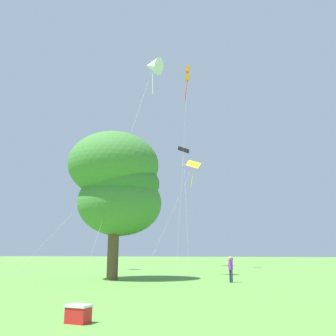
{
  "coord_description": "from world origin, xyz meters",
  "views": [
    {
      "loc": [
        0.28,
        -3.98,
        1.66
      ],
      "look_at": [
        -15.55,
        33.57,
        11.57
      ],
      "focal_mm": 37.8,
      "sensor_mm": 36.0,
      "label": 1
    }
  ],
  "objects_px": {
    "kite_red_high": "(101,186)",
    "kite_orange_box": "(187,75)",
    "kite_black_large": "(184,154)",
    "tree_left_oak": "(118,183)",
    "picnic_cooler": "(78,314)",
    "kite_yellow_diamond": "(192,170)",
    "kite_white_distant": "(153,66)",
    "person_in_red_shirt": "(231,267)"
  },
  "relations": [
    {
      "from": "tree_left_oak",
      "to": "picnic_cooler",
      "type": "distance_m",
      "value": 16.13
    },
    {
      "from": "kite_yellow_diamond",
      "to": "picnic_cooler",
      "type": "distance_m",
      "value": 44.2
    },
    {
      "from": "kite_red_high",
      "to": "kite_white_distant",
      "type": "relative_size",
      "value": 0.56
    },
    {
      "from": "kite_red_high",
      "to": "tree_left_oak",
      "type": "relative_size",
      "value": 1.0
    },
    {
      "from": "kite_black_large",
      "to": "tree_left_oak",
      "type": "xyz_separation_m",
      "value": [
        4.08,
        -24.4,
        -8.93
      ]
    },
    {
      "from": "kite_yellow_diamond",
      "to": "person_in_red_shirt",
      "type": "relative_size",
      "value": 10.24
    },
    {
      "from": "picnic_cooler",
      "to": "kite_yellow_diamond",
      "type": "bearing_deg",
      "value": 104.88
    },
    {
      "from": "person_in_red_shirt",
      "to": "tree_left_oak",
      "type": "xyz_separation_m",
      "value": [
        -7.56,
        -0.73,
        5.52
      ]
    },
    {
      "from": "person_in_red_shirt",
      "to": "tree_left_oak",
      "type": "relative_size",
      "value": 0.15
    },
    {
      "from": "kite_yellow_diamond",
      "to": "picnic_cooler",
      "type": "xyz_separation_m",
      "value": [
        10.81,
        -40.66,
        -13.56
      ]
    },
    {
      "from": "kite_black_large",
      "to": "picnic_cooler",
      "type": "relative_size",
      "value": 27.97
    },
    {
      "from": "kite_black_large",
      "to": "kite_white_distant",
      "type": "relative_size",
      "value": 0.95
    },
    {
      "from": "person_in_red_shirt",
      "to": "picnic_cooler",
      "type": "distance_m",
      "value": 13.92
    },
    {
      "from": "kite_red_high",
      "to": "kite_orange_box",
      "type": "bearing_deg",
      "value": 34.85
    },
    {
      "from": "kite_red_high",
      "to": "kite_black_large",
      "type": "relative_size",
      "value": 0.59
    },
    {
      "from": "kite_black_large",
      "to": "kite_orange_box",
      "type": "relative_size",
      "value": 0.69
    },
    {
      "from": "kite_white_distant",
      "to": "kite_yellow_diamond",
      "type": "xyz_separation_m",
      "value": [
        -5.01,
        24.5,
        -3.0
      ]
    },
    {
      "from": "kite_white_distant",
      "to": "tree_left_oak",
      "type": "relative_size",
      "value": 1.77
    },
    {
      "from": "kite_white_distant",
      "to": "tree_left_oak",
      "type": "height_order",
      "value": "kite_white_distant"
    },
    {
      "from": "person_in_red_shirt",
      "to": "kite_white_distant",
      "type": "bearing_deg",
      "value": 160.41
    },
    {
      "from": "person_in_red_shirt",
      "to": "tree_left_oak",
      "type": "height_order",
      "value": "tree_left_oak"
    },
    {
      "from": "kite_red_high",
      "to": "kite_orange_box",
      "type": "height_order",
      "value": "kite_orange_box"
    },
    {
      "from": "kite_red_high",
      "to": "kite_orange_box",
      "type": "distance_m",
      "value": 17.48
    },
    {
      "from": "kite_red_high",
      "to": "picnic_cooler",
      "type": "bearing_deg",
      "value": -57.06
    },
    {
      "from": "tree_left_oak",
      "to": "picnic_cooler",
      "type": "height_order",
      "value": "tree_left_oak"
    },
    {
      "from": "kite_black_large",
      "to": "kite_red_high",
      "type": "bearing_deg",
      "value": -109.64
    },
    {
      "from": "kite_orange_box",
      "to": "person_in_red_shirt",
      "type": "relative_size",
      "value": 16.13
    },
    {
      "from": "picnic_cooler",
      "to": "kite_red_high",
      "type": "bearing_deg",
      "value": 122.94
    },
    {
      "from": "kite_white_distant",
      "to": "picnic_cooler",
      "type": "bearing_deg",
      "value": -70.29
    },
    {
      "from": "kite_orange_box",
      "to": "kite_white_distant",
      "type": "bearing_deg",
      "value": -82.48
    },
    {
      "from": "kite_orange_box",
      "to": "kite_yellow_diamond",
      "type": "distance_m",
      "value": 14.62
    },
    {
      "from": "kite_red_high",
      "to": "kite_white_distant",
      "type": "xyz_separation_m",
      "value": [
        9.96,
        -8.15,
        7.93
      ]
    },
    {
      "from": "kite_black_large",
      "to": "picnic_cooler",
      "type": "distance_m",
      "value": 41.97
    },
    {
      "from": "kite_yellow_diamond",
      "to": "kite_black_large",
      "type": "bearing_deg",
      "value": -94.14
    },
    {
      "from": "kite_orange_box",
      "to": "picnic_cooler",
      "type": "bearing_deg",
      "value": -75.75
    },
    {
      "from": "kite_yellow_diamond",
      "to": "kite_white_distant",
      "type": "bearing_deg",
      "value": -78.43
    },
    {
      "from": "kite_orange_box",
      "to": "kite_white_distant",
      "type": "relative_size",
      "value": 1.38
    },
    {
      "from": "kite_orange_box",
      "to": "kite_black_large",
      "type": "bearing_deg",
      "value": 114.28
    },
    {
      "from": "kite_white_distant",
      "to": "kite_yellow_diamond",
      "type": "bearing_deg",
      "value": 101.57
    },
    {
      "from": "kite_orange_box",
      "to": "kite_yellow_diamond",
      "type": "height_order",
      "value": "kite_orange_box"
    },
    {
      "from": "kite_black_large",
      "to": "tree_left_oak",
      "type": "relative_size",
      "value": 1.68
    },
    {
      "from": "kite_white_distant",
      "to": "picnic_cooler",
      "type": "relative_size",
      "value": 29.44
    }
  ]
}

